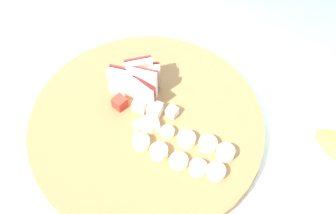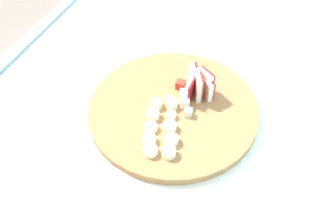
# 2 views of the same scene
# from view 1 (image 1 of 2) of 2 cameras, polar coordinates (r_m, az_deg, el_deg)

# --- Properties ---
(tile_backsplash) EXTENTS (2.40, 0.04, 1.43)m
(tile_backsplash) POSITION_cam_1_polar(r_m,az_deg,el_deg) (1.15, 3.39, 8.49)
(tile_backsplash) COLOR #6BADC6
(tile_backsplash) RESTS_ON ground
(cutting_board) EXTENTS (0.39, 0.39, 0.02)m
(cutting_board) POSITION_cam_1_polar(r_m,az_deg,el_deg) (0.81, -2.57, -2.39)
(cutting_board) COLOR olive
(cutting_board) RESTS_ON tiled_countertop
(apple_wedge_fan) EXTENTS (0.09, 0.07, 0.06)m
(apple_wedge_fan) POSITION_cam_1_polar(r_m,az_deg,el_deg) (0.82, -3.53, 3.18)
(apple_wedge_fan) COLOR maroon
(apple_wedge_fan) RESTS_ON cutting_board
(apple_dice_pile) EXTENTS (0.10, 0.09, 0.02)m
(apple_dice_pile) POSITION_cam_1_polar(r_m,az_deg,el_deg) (0.81, -2.78, -0.08)
(apple_dice_pile) COLOR beige
(apple_dice_pile) RESTS_ON cutting_board
(banana_slice_rows) EXTENTS (0.16, 0.09, 0.02)m
(banana_slice_rows) POSITION_cam_1_polar(r_m,az_deg,el_deg) (0.77, 1.79, -4.89)
(banana_slice_rows) COLOR #F4EAC6
(banana_slice_rows) RESTS_ON cutting_board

